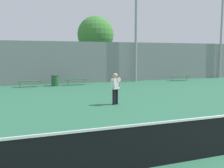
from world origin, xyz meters
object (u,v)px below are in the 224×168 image
at_px(light_pole_near_left, 136,24).
at_px(light_pole_center_back, 222,23).
at_px(bench_courtside_far, 180,76).
at_px(tree_green_tall, 96,35).
at_px(tennis_player, 115,87).
at_px(bench_courtside_near, 29,81).
at_px(bench_adjacent_court, 77,80).
at_px(trash_bin, 55,81).

xyz_separation_m(light_pole_near_left, light_pole_center_back, (9.99, 0.20, 0.57)).
bearing_deg(light_pole_center_back, light_pole_near_left, -178.84).
distance_m(bench_courtside_far, light_pole_near_left, 6.43).
relative_size(light_pole_near_left, tree_green_tall, 1.29).
relative_size(tennis_player, bench_courtside_far, 0.78).
bearing_deg(bench_courtside_near, bench_adjacent_court, 0.00).
distance_m(bench_courtside_near, light_pole_center_back, 20.19).
bearing_deg(light_pole_center_back, bench_courtside_near, -176.79).
distance_m(bench_courtside_far, tree_green_tall, 10.29).
bearing_deg(bench_courtside_near, tennis_player, -67.34).
bearing_deg(bench_courtside_far, tennis_player, -138.55).
bearing_deg(light_pole_near_left, trash_bin, -173.51).
bearing_deg(bench_courtside_far, light_pole_center_back, 10.69).
xyz_separation_m(bench_courtside_near, bench_adjacent_court, (3.70, 0.00, 0.00)).
bearing_deg(bench_courtside_far, trash_bin, 179.82).
bearing_deg(tree_green_tall, trash_bin, -128.10).
relative_size(tennis_player, bench_adjacent_court, 0.89).
distance_m(tennis_player, light_pole_center_back, 19.24).
xyz_separation_m(trash_bin, tree_green_tall, (5.56, 7.09, 4.21)).
bearing_deg(light_pole_center_back, bench_adjacent_court, -176.04).
bearing_deg(tennis_player, bench_adjacent_court, 68.78).
xyz_separation_m(tennis_player, light_pole_center_back, (15.76, 9.91, 4.87)).
relative_size(bench_courtside_near, bench_adjacent_court, 0.98).
xyz_separation_m(bench_adjacent_court, light_pole_center_back, (15.74, 1.09, 5.34)).
bearing_deg(tree_green_tall, light_pole_near_left, -72.93).
relative_size(bench_courtside_near, bench_courtside_far, 0.86).
bearing_deg(bench_adjacent_court, tree_green_tall, 61.69).
height_order(bench_courtside_far, light_pole_near_left, light_pole_near_left).
relative_size(bench_adjacent_court, light_pole_center_back, 0.19).
distance_m(trash_bin, tree_green_tall, 9.95).
relative_size(bench_courtside_near, tree_green_tall, 0.26).
relative_size(bench_courtside_near, light_pole_center_back, 0.19).
relative_size(bench_adjacent_court, light_pole_near_left, 0.21).
xyz_separation_m(bench_adjacent_court, light_pole_near_left, (5.76, 0.89, 4.77)).
height_order(tennis_player, bench_courtside_far, tennis_player).
bearing_deg(tennis_player, light_pole_near_left, 38.14).
height_order(tennis_player, tree_green_tall, tree_green_tall).
distance_m(bench_courtside_near, bench_adjacent_court, 3.70).
height_order(bench_courtside_near, light_pole_near_left, light_pole_near_left).
distance_m(bench_courtside_near, light_pole_near_left, 10.63).
bearing_deg(bench_adjacent_court, light_pole_center_back, 3.96).
distance_m(light_pole_near_left, tree_green_tall, 6.55).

